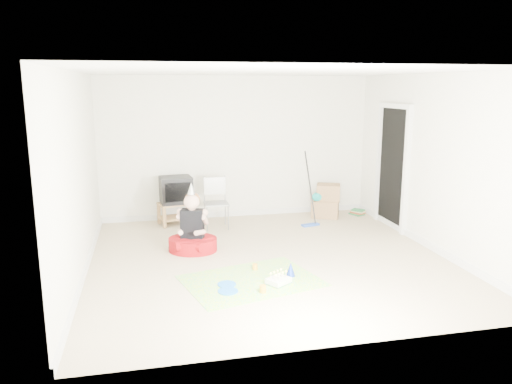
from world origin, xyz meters
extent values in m
plane|color=tan|center=(0.00, 0.00, 0.00)|extent=(5.00, 5.00, 0.00)
cube|color=black|center=(2.48, 1.20, 1.02)|extent=(0.02, 0.90, 2.05)
cube|color=#AC7F4D|center=(-1.16, 2.17, 0.37)|extent=(0.70, 0.53, 0.03)
cube|color=#AC7F4D|center=(-1.16, 2.17, 0.12)|extent=(0.70, 0.53, 0.03)
cube|color=#AC7F4D|center=(-1.39, 1.94, 0.19)|extent=(0.06, 0.06, 0.39)
cube|color=#AC7F4D|center=(-0.85, 2.08, 0.19)|extent=(0.06, 0.06, 0.39)
cube|color=#AC7F4D|center=(-1.47, 2.25, 0.19)|extent=(0.06, 0.06, 0.39)
cube|color=#AC7F4D|center=(-0.93, 2.40, 0.19)|extent=(0.06, 0.06, 0.39)
cube|color=black|center=(-1.16, 2.17, 0.62)|extent=(0.59, 0.50, 0.47)
cube|color=gray|center=(-0.51, 1.75, 0.43)|extent=(0.41, 0.39, 0.03)
cylinder|color=gray|center=(-0.69, 1.75, 0.45)|extent=(0.02, 0.02, 0.89)
cylinder|color=gray|center=(-0.32, 1.75, 0.45)|extent=(0.02, 0.02, 0.89)
cube|color=#9B744B|center=(1.59, 2.06, 0.16)|extent=(0.60, 0.54, 0.32)
cube|color=#9B744B|center=(1.65, 2.06, 0.47)|extent=(0.52, 0.47, 0.30)
ellipsoid|color=#0C8E8B|center=(1.42, 2.01, 0.40)|extent=(0.21, 0.15, 0.17)
cube|color=blue|center=(1.13, 1.53, 0.02)|extent=(0.34, 0.19, 0.03)
cylinder|color=black|center=(1.13, 1.53, 0.66)|extent=(0.12, 0.42, 1.25)
cube|color=#25713C|center=(2.26, 2.09, 0.01)|extent=(0.28, 0.31, 0.03)
cube|color=#9E3E21|center=(2.26, 2.09, 0.04)|extent=(0.28, 0.30, 0.03)
cube|color=beige|center=(2.26, 2.09, 0.07)|extent=(0.27, 0.29, 0.03)
cube|color=#25713C|center=(2.26, 2.09, 0.10)|extent=(0.27, 0.27, 0.03)
cylinder|color=maroon|center=(-1.02, 0.61, 0.10)|extent=(0.91, 0.91, 0.20)
cube|color=black|center=(-1.02, 0.61, 0.42)|extent=(0.37, 0.28, 0.44)
sphere|color=tan|center=(-1.02, 0.61, 0.75)|extent=(0.29, 0.29, 0.23)
cone|color=silver|center=(-1.02, 0.61, 0.95)|extent=(0.12, 0.12, 0.18)
cube|color=#E93181|center=(-0.41, -0.74, 0.00)|extent=(1.88, 1.56, 0.01)
cube|color=white|center=(-0.10, -0.91, 0.04)|extent=(0.34, 0.33, 0.07)
cube|color=#46C66F|center=(-0.10, -0.91, 0.01)|extent=(0.34, 0.33, 0.01)
cylinder|color=beige|center=(-0.16, -1.00, 0.11)|extent=(0.01, 0.01, 0.06)
cylinder|color=beige|center=(-0.10, -0.96, 0.11)|extent=(0.01, 0.01, 0.06)
cylinder|color=beige|center=(-0.05, -0.93, 0.11)|extent=(0.01, 0.01, 0.06)
cylinder|color=beige|center=(0.00, -0.89, 0.11)|extent=(0.01, 0.01, 0.06)
cylinder|color=beige|center=(-0.20, -0.92, 0.11)|extent=(0.01, 0.01, 0.06)
cylinder|color=beige|center=(-0.15, -0.89, 0.11)|extent=(0.01, 0.01, 0.06)
cylinder|color=beige|center=(-0.10, -0.85, 0.11)|extent=(0.01, 0.01, 0.06)
cylinder|color=beige|center=(-0.04, -0.82, 0.11)|extent=(0.01, 0.01, 0.06)
cylinder|color=blue|center=(-0.74, -0.81, 0.01)|extent=(0.23, 0.23, 0.01)
cylinder|color=blue|center=(-0.75, -1.02, 0.01)|extent=(0.27, 0.27, 0.01)
cylinder|color=orange|center=(-0.28, -0.37, 0.05)|extent=(0.09, 0.09, 0.08)
cylinder|color=orange|center=(-0.35, -1.13, 0.05)|extent=(0.08, 0.08, 0.09)
cone|color=#1A39B9|center=(0.12, -0.70, 0.10)|extent=(0.14, 0.14, 0.18)
camera|label=1|loc=(-1.62, -6.54, 2.41)|focal=35.00mm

